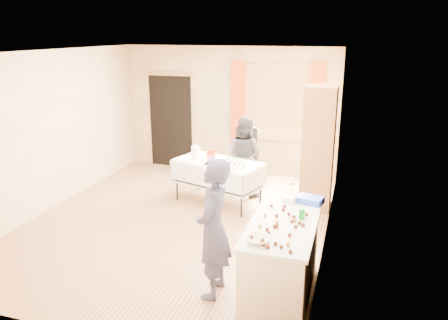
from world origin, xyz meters
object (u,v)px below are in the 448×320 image
(party_table, at_px, (218,178))
(girl, at_px, (213,229))
(cabinet, at_px, (318,148))
(woman, at_px, (244,156))
(chair, at_px, (243,167))
(counter, at_px, (281,261))

(party_table, bearing_deg, girl, -55.98)
(cabinet, xyz_separation_m, girl, (-0.84, -2.96, -0.22))
(woman, bearing_deg, cabinet, -170.43)
(cabinet, bearing_deg, girl, -105.84)
(party_table, height_order, girl, girl)
(cabinet, xyz_separation_m, chair, (-1.48, 0.77, -0.70))
(counter, distance_m, party_table, 2.93)
(counter, xyz_separation_m, party_table, (-1.54, 2.49, -0.01))
(cabinet, distance_m, counter, 2.88)
(girl, height_order, woman, girl)
(party_table, distance_m, woman, 0.70)
(girl, bearing_deg, woman, -174.14)
(counter, height_order, party_table, counter)
(chair, height_order, woman, woman)
(counter, bearing_deg, chair, 111.01)
(chair, bearing_deg, counter, -61.76)
(cabinet, xyz_separation_m, counter, (-0.10, -2.82, -0.57))
(chair, distance_m, woman, 0.67)
(woman, bearing_deg, chair, -53.79)
(chair, relative_size, woman, 0.76)
(girl, bearing_deg, chair, -173.00)
(girl, xyz_separation_m, woman, (-0.48, 3.20, -0.08))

